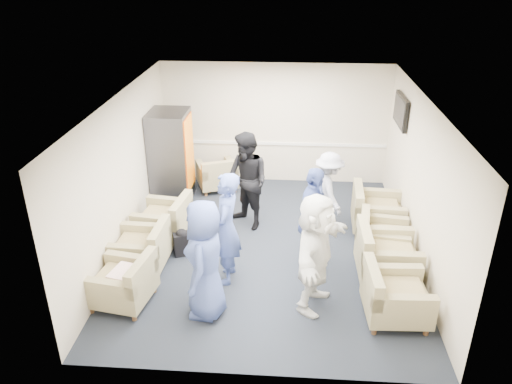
# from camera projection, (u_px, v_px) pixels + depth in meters

# --- Properties ---
(floor) EXTENTS (6.00, 6.00, 0.00)m
(floor) POSITION_uv_depth(u_px,v_px,m) (268.00, 248.00, 8.94)
(floor) COLOR black
(floor) RESTS_ON ground
(ceiling) EXTENTS (6.00, 6.00, 0.00)m
(ceiling) POSITION_uv_depth(u_px,v_px,m) (270.00, 100.00, 7.77)
(ceiling) COLOR silver
(ceiling) RESTS_ON back_wall
(back_wall) EXTENTS (5.00, 0.02, 2.70)m
(back_wall) POSITION_uv_depth(u_px,v_px,m) (275.00, 124.00, 11.05)
(back_wall) COLOR beige
(back_wall) RESTS_ON floor
(front_wall) EXTENTS (5.00, 0.02, 2.70)m
(front_wall) POSITION_uv_depth(u_px,v_px,m) (256.00, 287.00, 5.66)
(front_wall) COLOR beige
(front_wall) RESTS_ON floor
(left_wall) EXTENTS (0.02, 6.00, 2.70)m
(left_wall) POSITION_uv_depth(u_px,v_px,m) (123.00, 175.00, 8.51)
(left_wall) COLOR beige
(left_wall) RESTS_ON floor
(right_wall) EXTENTS (0.02, 6.00, 2.70)m
(right_wall) POSITION_uv_depth(u_px,v_px,m) (420.00, 183.00, 8.20)
(right_wall) COLOR beige
(right_wall) RESTS_ON floor
(chair_rail) EXTENTS (4.98, 0.04, 0.06)m
(chair_rail) POSITION_uv_depth(u_px,v_px,m) (275.00, 143.00, 11.23)
(chair_rail) COLOR white
(chair_rail) RESTS_ON back_wall
(tv) EXTENTS (0.10, 1.00, 0.58)m
(tv) POSITION_uv_depth(u_px,v_px,m) (401.00, 111.00, 9.52)
(tv) COLOR black
(tv) RESTS_ON right_wall
(armchair_left_near) EXTENTS (0.97, 0.97, 0.67)m
(armchair_left_near) POSITION_uv_depth(u_px,v_px,m) (125.00, 284.00, 7.39)
(armchair_left_near) COLOR #91865D
(armchair_left_near) RESTS_ON floor
(armchair_left_mid) EXTENTS (0.89, 0.89, 0.69)m
(armchair_left_mid) POSITION_uv_depth(u_px,v_px,m) (144.00, 250.00, 8.24)
(armchair_left_mid) COLOR #91865D
(armchair_left_mid) RESTS_ON floor
(armchair_left_far) EXTENTS (1.00, 1.00, 0.71)m
(armchair_left_far) POSITION_uv_depth(u_px,v_px,m) (166.00, 221.00, 9.09)
(armchair_left_far) COLOR #91865D
(armchair_left_far) RESTS_ON floor
(armchair_right_near) EXTENTS (0.92, 0.92, 0.70)m
(armchair_right_near) POSITION_uv_depth(u_px,v_px,m) (392.00, 297.00, 7.08)
(armchair_right_near) COLOR #91865D
(armchair_right_near) RESTS_ON floor
(armchair_right_midnear) EXTENTS (0.94, 0.94, 0.75)m
(armchair_right_midnear) POSITION_uv_depth(u_px,v_px,m) (383.00, 256.00, 8.00)
(armchair_right_midnear) COLOR #91865D
(armchair_right_midnear) RESTS_ON floor
(armchair_right_midfar) EXTENTS (0.93, 0.93, 0.65)m
(armchair_right_midfar) POSITION_uv_depth(u_px,v_px,m) (380.00, 239.00, 8.59)
(armchair_right_midfar) COLOR #91865D
(armchair_right_midfar) RESTS_ON floor
(armchair_right_far) EXTENTS (0.96, 0.96, 0.73)m
(armchair_right_far) POSITION_uv_depth(u_px,v_px,m) (374.00, 212.00, 9.38)
(armchair_right_far) COLOR #91865D
(armchair_right_far) RESTS_ON floor
(armchair_corner) EXTENTS (1.04, 1.04, 0.64)m
(armchair_corner) POSITION_uv_depth(u_px,v_px,m) (218.00, 176.00, 11.04)
(armchair_corner) COLOR #91865D
(armchair_corner) RESTS_ON floor
(vending_machine) EXTENTS (0.78, 0.92, 1.93)m
(vending_machine) POSITION_uv_depth(u_px,v_px,m) (171.00, 157.00, 10.29)
(vending_machine) COLOR #4A4A51
(vending_machine) RESTS_ON floor
(backpack) EXTENTS (0.34, 0.29, 0.49)m
(backpack) POSITION_uv_depth(u_px,v_px,m) (182.00, 241.00, 8.65)
(backpack) COLOR black
(backpack) RESTS_ON floor
(pillow) EXTENTS (0.42, 0.50, 0.12)m
(pillow) POSITION_uv_depth(u_px,v_px,m) (124.00, 274.00, 7.33)
(pillow) COLOR white
(pillow) RESTS_ON armchair_left_near
(person_front_left) EXTENTS (0.63, 0.91, 1.80)m
(person_front_left) POSITION_uv_depth(u_px,v_px,m) (205.00, 260.00, 6.96)
(person_front_left) COLOR #41549D
(person_front_left) RESTS_ON floor
(person_mid_left) EXTENTS (0.47, 0.69, 1.85)m
(person_mid_left) POSITION_uv_depth(u_px,v_px,m) (226.00, 229.00, 7.70)
(person_mid_left) COLOR #41549D
(person_mid_left) RESTS_ON floor
(person_back_left) EXTENTS (1.14, 1.14, 1.87)m
(person_back_left) POSITION_uv_depth(u_px,v_px,m) (247.00, 182.00, 9.28)
(person_back_left) COLOR black
(person_back_left) RESTS_ON floor
(person_back_right) EXTENTS (0.83, 1.10, 1.51)m
(person_back_right) POSITION_uv_depth(u_px,v_px,m) (328.00, 191.00, 9.33)
(person_back_right) COLOR silver
(person_back_right) RESTS_ON floor
(person_mid_right) EXTENTS (0.79, 1.10, 1.73)m
(person_mid_right) POSITION_uv_depth(u_px,v_px,m) (312.00, 217.00, 8.16)
(person_mid_right) COLOR #41549D
(person_mid_right) RESTS_ON floor
(person_front_right) EXTENTS (1.07, 1.78, 1.83)m
(person_front_right) POSITION_uv_depth(u_px,v_px,m) (315.00, 253.00, 7.11)
(person_front_right) COLOR white
(person_front_right) RESTS_ON floor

